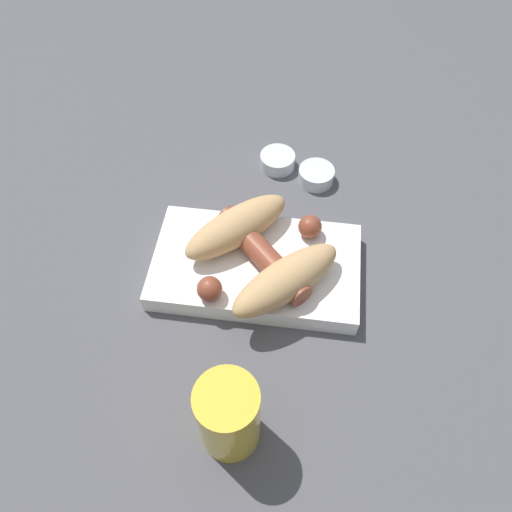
{
  "coord_description": "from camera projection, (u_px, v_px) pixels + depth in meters",
  "views": [
    {
      "loc": [
        -0.05,
        0.37,
        0.57
      ],
      "look_at": [
        0.0,
        0.0,
        0.04
      ],
      "focal_mm": 35.0,
      "sensor_mm": 36.0,
      "label": 1
    }
  ],
  "objects": [
    {
      "name": "bread_roll",
      "position": [
        261.0,
        252.0,
        0.64
      ],
      "size": [
        0.22,
        0.22,
        0.05
      ],
      "color": "tan",
      "rests_on": "food_tray"
    },
    {
      "name": "condiment_cup_far",
      "position": [
        277.0,
        161.0,
        0.79
      ],
      "size": [
        0.06,
        0.06,
        0.02
      ],
      "color": "silver",
      "rests_on": "ground_plane"
    },
    {
      "name": "pickled_veggies",
      "position": [
        297.0,
        284.0,
        0.63
      ],
      "size": [
        0.04,
        0.04,
        0.0
      ],
      "color": "orange",
      "rests_on": "food_tray"
    },
    {
      "name": "sausage",
      "position": [
        262.0,
        256.0,
        0.64
      ],
      "size": [
        0.15,
        0.15,
        0.03
      ],
      "color": "brown",
      "rests_on": "food_tray"
    },
    {
      "name": "condiment_cup_near",
      "position": [
        316.0,
        176.0,
        0.77
      ],
      "size": [
        0.06,
        0.06,
        0.02
      ],
      "color": "silver",
      "rests_on": "ground_plane"
    },
    {
      "name": "drink_glass",
      "position": [
        224.0,
        416.0,
        0.51
      ],
      "size": [
        0.07,
        0.07,
        0.12
      ],
      "color": "gold",
      "rests_on": "ground_plane"
    },
    {
      "name": "food_tray",
      "position": [
        256.0,
        267.0,
        0.67
      ],
      "size": [
        0.27,
        0.16,
        0.03
      ],
      "color": "white",
      "rests_on": "ground_plane"
    },
    {
      "name": "ground_plane",
      "position": [
        256.0,
        273.0,
        0.68
      ],
      "size": [
        3.0,
        3.0,
        0.0
      ],
      "primitive_type": "plane",
      "color": "#4C4C51"
    }
  ]
}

